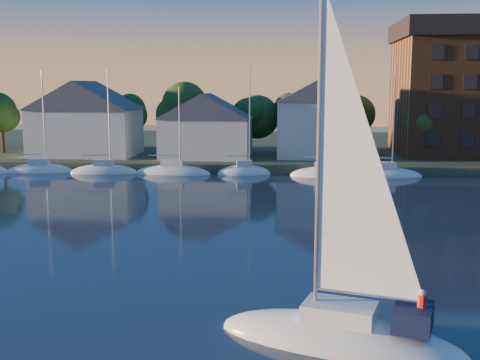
# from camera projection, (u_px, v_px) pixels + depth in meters

# --- Properties ---
(shoreline_land) EXTENTS (160.00, 50.00, 2.00)m
(shoreline_land) POSITION_uv_depth(u_px,v_px,m) (262.00, 150.00, 93.72)
(shoreline_land) COLOR #2F3821
(shoreline_land) RESTS_ON ground
(wooden_dock) EXTENTS (120.00, 3.00, 1.00)m
(wooden_dock) POSITION_uv_depth(u_px,v_px,m) (251.00, 171.00, 71.10)
(wooden_dock) COLOR brown
(wooden_dock) RESTS_ON ground
(clubhouse_west) EXTENTS (13.65, 9.45, 9.64)m
(clubhouse_west) POSITION_uv_depth(u_px,v_px,m) (86.00, 117.00, 78.08)
(clubhouse_west) COLOR silver
(clubhouse_west) RESTS_ON shoreline_land
(clubhouse_centre) EXTENTS (11.55, 8.40, 8.08)m
(clubhouse_centre) POSITION_uv_depth(u_px,v_px,m) (206.00, 125.00, 75.76)
(clubhouse_centre) COLOR silver
(clubhouse_centre) RESTS_ON shoreline_land
(clubhouse_east) EXTENTS (10.50, 8.40, 9.80)m
(clubhouse_east) POSITION_uv_depth(u_px,v_px,m) (318.00, 118.00, 76.30)
(clubhouse_east) COLOR silver
(clubhouse_east) RESTS_ON shoreline_land
(tree_line) EXTENTS (93.40, 5.40, 8.90)m
(tree_line) POSITION_uv_depth(u_px,v_px,m) (272.00, 107.00, 80.60)
(tree_line) COLOR #322417
(tree_line) RESTS_ON shoreline_land
(moored_fleet) EXTENTS (63.50, 2.40, 12.05)m
(moored_fleet) POSITION_uv_depth(u_px,v_px,m) (145.00, 173.00, 69.24)
(moored_fleet) COLOR silver
(moored_fleet) RESTS_ON ground
(hero_sailboat) EXTENTS (10.56, 5.99, 15.45)m
(hero_sailboat) POSITION_uv_depth(u_px,v_px,m) (343.00, 328.00, 23.92)
(hero_sailboat) COLOR silver
(hero_sailboat) RESTS_ON ground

